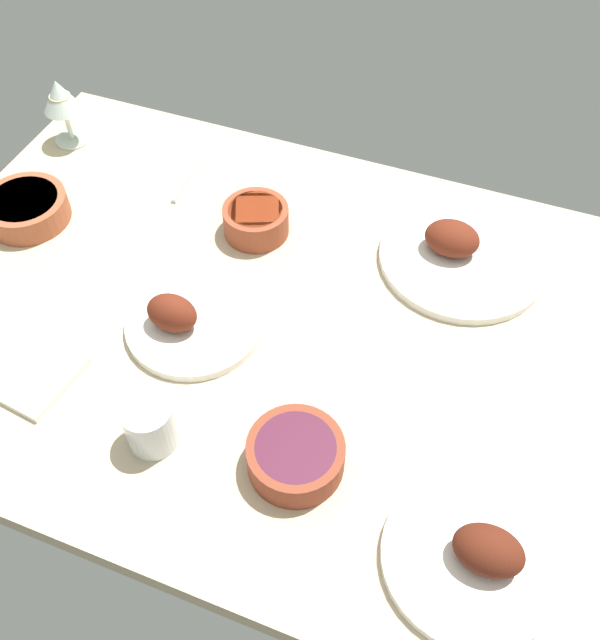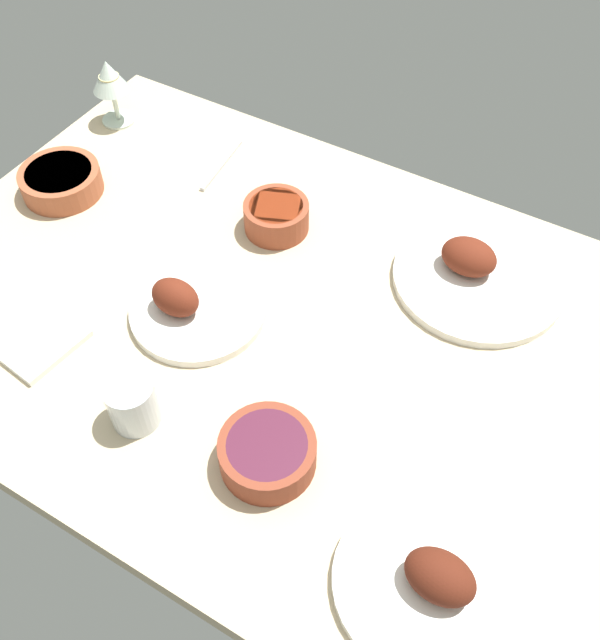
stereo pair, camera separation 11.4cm
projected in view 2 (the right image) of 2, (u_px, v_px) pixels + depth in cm
name	position (u px, v px, depth cm)	size (l,w,h in cm)	color
dining_table	(300.00, 335.00, 117.12)	(140.00, 90.00, 4.00)	#C6B28E
plate_center_main	(192.00, 306.00, 116.06)	(22.72, 22.72, 7.67)	white
plate_far_side	(476.00, 273.00, 120.96)	(29.51, 29.51, 7.38)	white
plate_near_viewer	(427.00, 581.00, 88.01)	(23.07, 23.07, 7.19)	white
bowl_cream	(61.00, 180.00, 134.65)	(15.37, 15.37, 4.86)	#A35133
bowl_onions	(268.00, 452.00, 98.11)	(13.81, 13.81, 5.18)	brown
bowl_sauce	(276.00, 216.00, 127.96)	(11.93, 11.93, 5.56)	brown
wine_glass	(109.00, 79.00, 143.25)	(7.60, 7.60, 14.00)	silver
water_tumbler	(132.00, 403.00, 101.66)	(7.33, 7.33, 8.22)	silver
folded_napkin	(24.00, 329.00, 114.56)	(19.01, 12.74, 1.20)	white
fork_loose	(222.00, 165.00, 141.09)	(16.44, 0.90, 0.80)	silver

